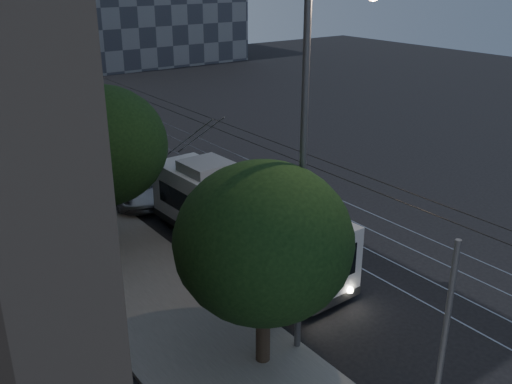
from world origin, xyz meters
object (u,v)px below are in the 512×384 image
at_px(pickup_silver, 136,186).
at_px(car_white_a, 118,160).
at_px(car_white_c, 59,124).
at_px(streetlamp_far, 33,59).
at_px(streetlamp_near, 315,145).
at_px(car_white_b, 58,141).
at_px(car_white_d, 16,101).
at_px(trolleybus, 240,219).

bearing_deg(pickup_silver, car_white_a, 92.71).
height_order(car_white_c, streetlamp_far, streetlamp_far).
height_order(car_white_c, streetlamp_near, streetlamp_near).
bearing_deg(car_white_a, car_white_b, 114.53).
bearing_deg(streetlamp_far, streetlamp_near, -88.60).
bearing_deg(car_white_c, car_white_a, -70.53).
relative_size(car_white_a, car_white_d, 1.08).
relative_size(car_white_b, streetlamp_near, 0.41).
distance_m(car_white_d, streetlamp_near, 40.27).
relative_size(trolleybus, car_white_d, 2.69).
distance_m(car_white_a, car_white_d, 20.54).
xyz_separation_m(car_white_b, car_white_d, (1.02, 14.05, 0.05)).
height_order(trolleybus, car_white_c, trolleybus).
height_order(car_white_b, streetlamp_far, streetlamp_far).
bearing_deg(streetlamp_far, trolleybus, -82.40).
height_order(pickup_silver, car_white_c, pickup_silver).
bearing_deg(streetlamp_far, car_white_c, 61.80).
distance_m(car_white_b, car_white_d, 14.09).
xyz_separation_m(streetlamp_near, streetlamp_far, (-0.61, 25.09, -0.55)).
distance_m(trolleybus, car_white_c, 23.21).
distance_m(car_white_b, streetlamp_far, 5.65).
height_order(car_white_a, car_white_c, car_white_a).
xyz_separation_m(trolleybus, streetlamp_far, (-2.48, 18.61, 4.61)).
relative_size(car_white_c, streetlamp_near, 0.40).
distance_m(car_white_b, car_white_c, 4.16).
relative_size(car_white_d, streetlamp_near, 0.38).
xyz_separation_m(car_white_c, car_white_d, (-0.35, 10.12, -0.01)).
bearing_deg(car_white_a, streetlamp_far, 125.38).
relative_size(streetlamp_near, streetlamp_far, 1.10).
xyz_separation_m(car_white_a, car_white_b, (-1.43, 6.49, -0.11)).
bearing_deg(trolleybus, car_white_b, 92.18).
xyz_separation_m(car_white_b, streetlamp_near, (-0.47, -25.75, 6.05)).
bearing_deg(car_white_b, trolleybus, -88.97).
bearing_deg(car_white_d, car_white_c, -92.47).
bearing_deg(car_white_d, streetlamp_far, -102.61).
bearing_deg(streetlamp_near, pickup_silver, 86.49).
height_order(pickup_silver, streetlamp_near, streetlamp_near).
relative_size(pickup_silver, car_white_d, 1.26).
relative_size(pickup_silver, car_white_c, 1.20).
relative_size(pickup_silver, streetlamp_far, 0.52).
xyz_separation_m(pickup_silver, streetlamp_far, (-1.51, 10.42, 5.43)).
xyz_separation_m(trolleybus, car_white_b, (-1.40, 19.26, -0.90)).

